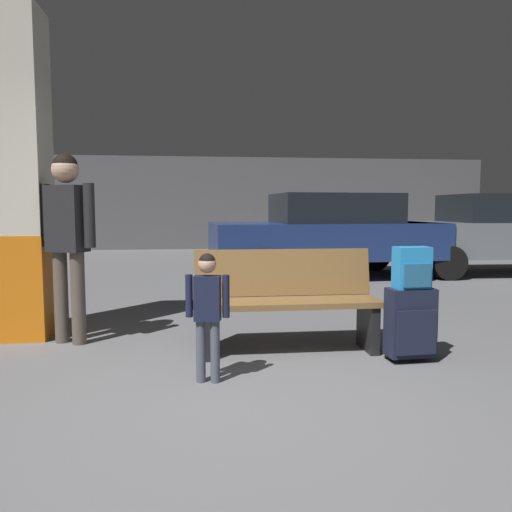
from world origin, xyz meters
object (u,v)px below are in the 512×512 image
object	(u,v)px
structural_pillar	(16,177)
child	(207,303)
adult	(67,227)
bench	(286,301)
suitcase	(411,323)
parked_car_side	(499,232)
backpack_bright	(412,268)
parked_car_near	(328,233)

from	to	relation	value
structural_pillar	child	bearing A→B (deg)	-41.58
adult	bench	bearing A→B (deg)	-14.11
structural_pillar	suitcase	xyz separation A→B (m)	(3.43, -1.26, -1.23)
bench	suitcase	size ratio (longest dim) A/B	2.65
suitcase	child	bearing A→B (deg)	-169.45
child	parked_car_side	distance (m)	7.96
bench	parked_car_side	size ratio (longest dim) A/B	0.38
bench	adult	distance (m)	2.11
structural_pillar	backpack_bright	bearing A→B (deg)	-20.14
backpack_bright	parked_car_side	world-z (taller)	parked_car_side
parked_car_near	bench	bearing A→B (deg)	-109.02
suitcase	parked_car_side	xyz separation A→B (m)	(4.04, 5.23, 0.48)
structural_pillar	child	world-z (taller)	structural_pillar
parked_car_near	adult	bearing A→B (deg)	-130.39
suitcase	child	world-z (taller)	child
bench	adult	size ratio (longest dim) A/B	0.92
backpack_bright	child	world-z (taller)	backpack_bright
parked_car_side	adult	bearing A→B (deg)	-148.25
backpack_bright	parked_car_side	size ratio (longest dim) A/B	0.08
parked_car_near	parked_car_side	distance (m)	3.38
structural_pillar	child	xyz separation A→B (m)	(1.77, -1.57, -0.97)
bench	backpack_bright	xyz separation A→B (m)	(0.95, -0.44, 0.33)
structural_pillar	bench	distance (m)	2.84
suitcase	child	distance (m)	1.71
suitcase	child	xyz separation A→B (m)	(-1.66, -0.31, 0.26)
bench	parked_car_near	xyz separation A→B (m)	(1.61, 4.68, 0.36)
suitcase	parked_car_side	size ratio (longest dim) A/B	0.14
backpack_bright	parked_car_near	size ratio (longest dim) A/B	0.08
parked_car_near	parked_car_side	world-z (taller)	same
structural_pillar	backpack_bright	xyz separation A→B (m)	(3.43, -1.26, -0.78)
adult	parked_car_near	world-z (taller)	adult
bench	child	size ratio (longest dim) A/B	1.71
parked_car_near	parked_car_side	xyz separation A→B (m)	(3.38, 0.11, 0.00)
backpack_bright	parked_car_near	distance (m)	5.17
structural_pillar	suitcase	world-z (taller)	structural_pillar
child	adult	xyz separation A→B (m)	(-1.24, 1.24, 0.50)
bench	suitcase	bearing A→B (deg)	-25.02
adult	suitcase	bearing A→B (deg)	-17.85
structural_pillar	parked_car_side	world-z (taller)	structural_pillar
child	parked_car_side	size ratio (longest dim) A/B	0.22
backpack_bright	parked_car_side	bearing A→B (deg)	52.31
backpack_bright	child	distance (m)	1.70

